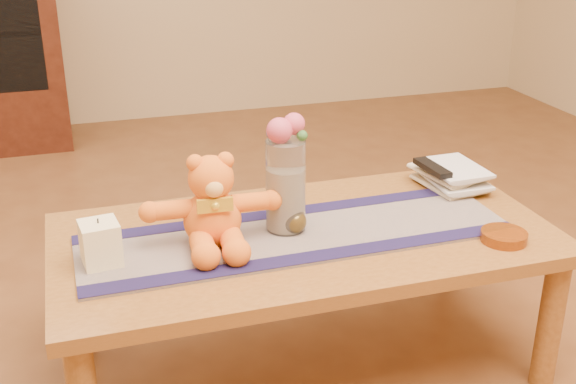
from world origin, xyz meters
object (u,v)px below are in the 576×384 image
object	(u,v)px
teddy_bear	(212,201)
tv_remote	(432,168)
amber_dish	(504,236)
book_bottom	(429,188)
bronze_ball	(295,221)
glass_vase	(286,186)
pillar_candle	(100,243)

from	to	relation	value
teddy_bear	tv_remote	size ratio (longest dim) A/B	2.22
tv_remote	amber_dish	world-z (taller)	tv_remote
book_bottom	tv_remote	distance (m)	0.08
teddy_bear	bronze_ball	distance (m)	0.24
glass_vase	bronze_ball	size ratio (longest dim) A/B	3.91
teddy_bear	bronze_ball	size ratio (longest dim) A/B	5.35
bronze_ball	amber_dish	bearing A→B (deg)	-21.22
teddy_bear	bronze_ball	bearing A→B (deg)	0.43
pillar_candle	glass_vase	bearing A→B (deg)	6.08
teddy_bear	pillar_candle	distance (m)	0.31
bronze_ball	amber_dish	xyz separation A→B (m)	(0.54, -0.21, -0.03)
teddy_bear	tv_remote	world-z (taller)	teddy_bear
glass_vase	amber_dish	size ratio (longest dim) A/B	2.05
teddy_bear	pillar_candle	size ratio (longest dim) A/B	3.15
glass_vase	bronze_ball	distance (m)	0.10
bronze_ball	book_bottom	xyz separation A→B (m)	(0.51, 0.17, -0.03)
book_bottom	teddy_bear	bearing A→B (deg)	-175.25
pillar_candle	tv_remote	bearing A→B (deg)	10.12
teddy_bear	amber_dish	world-z (taller)	teddy_bear
pillar_candle	amber_dish	bearing A→B (deg)	-9.87
glass_vase	tv_remote	distance (m)	0.54
teddy_bear	book_bottom	size ratio (longest dim) A/B	1.60
bronze_ball	tv_remote	world-z (taller)	tv_remote
teddy_bear	pillar_candle	xyz separation A→B (m)	(-0.30, -0.03, -0.06)
bronze_ball	book_bottom	world-z (taller)	bronze_ball
glass_vase	pillar_candle	bearing A→B (deg)	-173.92
pillar_candle	bronze_ball	world-z (taller)	pillar_candle
teddy_bear	book_bottom	bearing A→B (deg)	15.40
tv_remote	amber_dish	distance (m)	0.38
book_bottom	amber_dish	bearing A→B (deg)	-92.92
pillar_candle	glass_vase	size ratio (longest dim) A/B	0.43
teddy_bear	amber_dish	bearing A→B (deg)	-12.87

